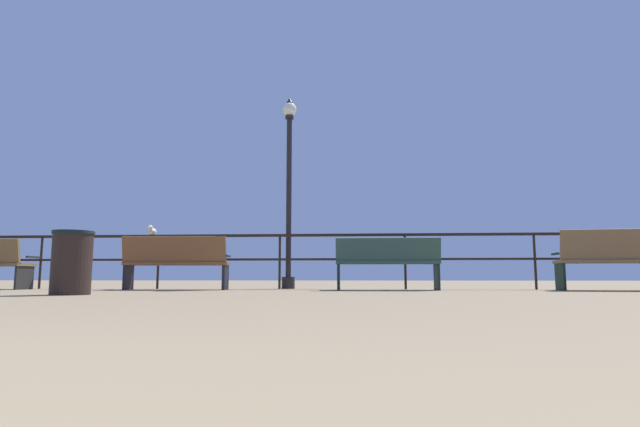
# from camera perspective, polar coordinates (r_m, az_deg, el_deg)

# --- Properties ---
(pier_railing) EXTENTS (18.16, 0.05, 1.00)m
(pier_railing) POSITION_cam_1_polar(r_m,az_deg,el_deg) (9.19, -4.59, -3.93)
(pier_railing) COLOR black
(pier_railing) RESTS_ON ground_plane
(bench_near_left) EXTENTS (1.78, 0.65, 0.91)m
(bench_near_left) POSITION_cam_1_polar(r_m,az_deg,el_deg) (8.96, -16.08, -5.07)
(bench_near_left) COLOR brown
(bench_near_left) RESTS_ON ground_plane
(bench_near_right) EXTENTS (1.72, 0.64, 0.86)m
(bench_near_right) POSITION_cam_1_polar(r_m,az_deg,el_deg) (8.45, 7.69, -5.28)
(bench_near_right) COLOR #2A473E
(bench_near_right) RESTS_ON ground_plane
(bench_far_right) EXTENTS (1.58, 0.81, 0.98)m
(bench_far_right) POSITION_cam_1_polar(r_m,az_deg,el_deg) (9.37, 30.00, -4.35)
(bench_far_right) COLOR brown
(bench_far_right) RESTS_ON ground_plane
(lamppost_center) EXTENTS (0.27, 0.27, 3.69)m
(lamppost_center) POSITION_cam_1_polar(r_m,az_deg,el_deg) (9.59, -3.55, 3.47)
(lamppost_center) COLOR black
(lamppost_center) RESTS_ON ground_plane
(seagull_on_rail) EXTENTS (0.14, 0.37, 0.17)m
(seagull_on_rail) POSITION_cam_1_polar(r_m,az_deg,el_deg) (9.84, -18.59, -1.85)
(seagull_on_rail) COLOR silver
(seagull_on_rail) RESTS_ON pier_railing
(trash_bin) EXTENTS (0.50, 0.50, 0.79)m
(trash_bin) POSITION_cam_1_polar(r_m,az_deg,el_deg) (7.00, -26.39, -5.02)
(trash_bin) COLOR black
(trash_bin) RESTS_ON ground_plane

